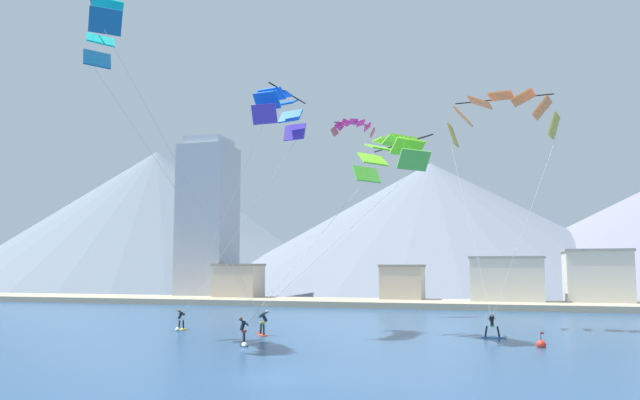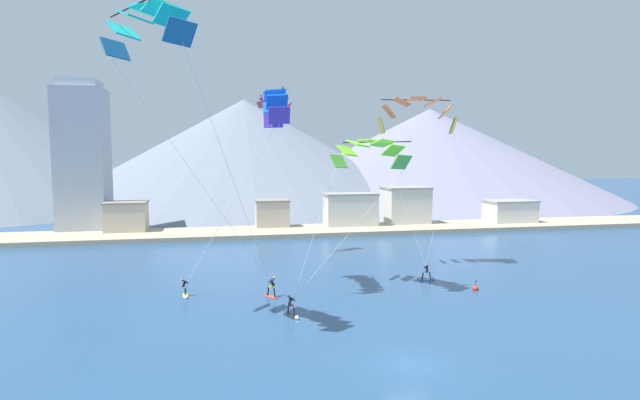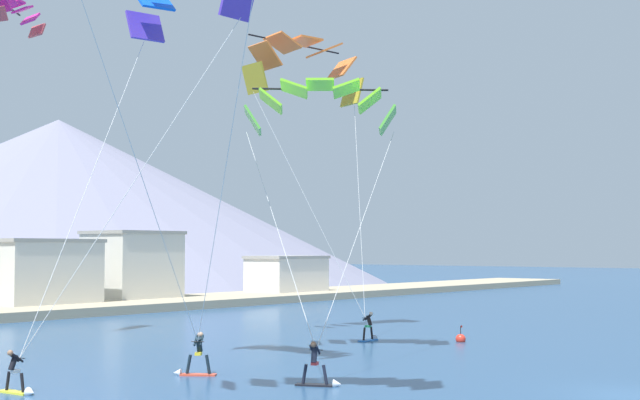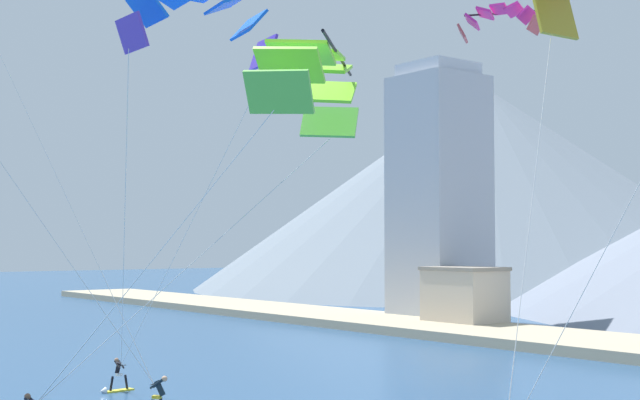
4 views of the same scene
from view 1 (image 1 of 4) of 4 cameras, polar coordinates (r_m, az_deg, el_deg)
ground_plane at (r=27.67m, az=-4.42°, el=-15.91°), size 400.00×400.00×0.00m
kitesurfer_near_lead at (r=44.21m, az=-5.30°, el=-11.46°), size 1.34×1.65×1.80m
kitesurfer_near_trail at (r=43.82m, az=15.76°, el=-11.44°), size 1.77×0.60×1.69m
kitesurfer_mid_center at (r=48.40m, az=-12.70°, el=-11.04°), size 0.63×1.77×1.62m
kitesurfer_far_left at (r=38.50m, az=-6.99°, el=-12.33°), size 1.11×1.74×1.75m
parafoil_kite_near_lead at (r=44.56m, az=-19.14°, el=14.75°), size 11.87×10.81×20.12m
parafoil_kite_near_trail at (r=50.65m, az=16.26°, el=7.73°), size 8.41×6.99×16.78m
parafoil_kite_mid_center at (r=46.49m, az=-3.76°, el=8.32°), size 8.67×6.77×16.23m
parafoil_kite_far_left at (r=43.02m, az=6.35°, el=4.23°), size 10.91×9.81×12.10m
parafoil_kite_distant_high_outer at (r=61.87m, az=3.06°, el=6.75°), size 4.32×3.20×1.73m
race_marker_buoy at (r=39.68m, az=19.57°, el=-12.36°), size 0.56×0.56×1.02m
shoreline_strip at (r=75.44m, az=9.08°, el=-9.35°), size 180.00×10.00×0.70m
shore_building_harbour_front at (r=79.40m, az=24.00°, el=-6.55°), size 7.33×6.52×6.72m
shore_building_quay_east at (r=79.40m, az=7.54°, el=-7.66°), size 5.40×4.43×4.96m
shore_building_quay_west at (r=76.93m, az=16.71°, el=-7.15°), size 8.59×4.32×5.92m
shore_building_old_town at (r=84.90m, az=-7.45°, el=-7.51°), size 6.12×4.57×5.10m
highrise_tower at (r=91.48m, az=-10.22°, el=-1.79°), size 7.00×7.00×23.32m
mountain_peak_west_ridge at (r=131.53m, az=10.18°, el=-2.33°), size 94.99×94.99×26.32m
mountain_peak_central_summit at (r=151.34m, az=-14.86°, el=-1.66°), size 89.90×89.90×31.81m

